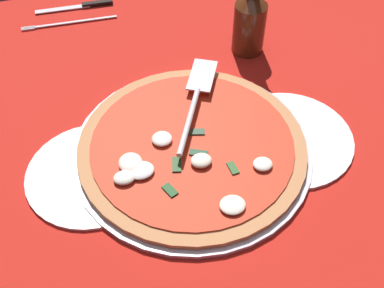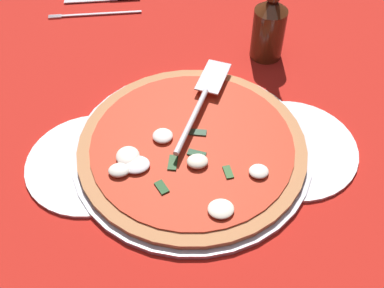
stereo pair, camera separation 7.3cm
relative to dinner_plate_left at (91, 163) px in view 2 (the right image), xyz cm
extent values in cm
cube|color=red|center=(19.74, 0.99, -0.90)|extent=(113.50, 113.50, 0.80)
cylinder|color=silver|center=(17.59, 1.11, 0.15)|extent=(41.71, 41.71, 1.29)
cylinder|color=white|center=(0.00, 0.00, 0.00)|extent=(22.13, 22.13, 1.00)
cylinder|color=white|center=(35.14, -0.11, 0.00)|extent=(23.02, 23.02, 1.00)
cylinder|color=#BC7B4C|center=(17.59, 1.11, 1.32)|extent=(39.59, 39.59, 1.05)
cylinder|color=red|center=(17.59, 1.11, 1.99)|extent=(35.18, 35.18, 0.30)
ellipsoid|color=silver|center=(5.18, -4.16, 2.75)|extent=(3.57, 2.92, 1.21)
ellipsoid|color=#EEE6CE|center=(20.62, -13.11, 2.63)|extent=(4.09, 3.72, 0.98)
ellipsoid|color=white|center=(7.93, -3.24, 2.68)|extent=(4.57, 3.85, 1.07)
ellipsoid|color=#F0E1CF|center=(6.61, -1.35, 2.78)|extent=(3.96, 4.31, 1.28)
ellipsoid|color=#F1EACE|center=(18.03, -3.65, 2.82)|extent=(3.55, 3.12, 1.36)
ellipsoid|color=white|center=(27.73, -6.57, 2.66)|extent=(3.25, 3.03, 1.04)
ellipsoid|color=white|center=(12.65, 2.70, 2.71)|extent=(3.53, 3.51, 1.14)
cube|color=#265322|center=(22.82, -5.96, 2.29)|extent=(1.61, 2.73, 0.30)
cube|color=#224822|center=(13.98, -3.08, 2.29)|extent=(2.05, 3.37, 0.30)
cube|color=#164219|center=(11.86, -7.93, 2.29)|extent=(2.41, 2.97, 0.30)
cube|color=#29462F|center=(18.79, 3.27, 2.29)|extent=(3.32, 1.97, 0.30)
cube|color=#1C4025|center=(18.11, -1.55, 2.29)|extent=(3.37, 2.43, 0.30)
cube|color=silver|center=(23.17, 16.11, 3.65)|extent=(8.00, 10.20, 0.30)
cylinder|color=silver|center=(17.91, 4.64, 4.00)|extent=(7.63, 15.09, 1.00)
cube|color=white|center=(0.77, 47.59, -0.20)|extent=(18.34, 13.31, 0.60)
cube|color=silver|center=(0.77, 44.60, 0.23)|extent=(18.49, 0.65, 0.25)
cube|color=silver|center=(-9.97, 45.01, 0.23)|extent=(3.00, 0.23, 0.25)
cube|color=silver|center=(-9.97, 44.57, 0.23)|extent=(3.00, 0.23, 0.25)
cube|color=silver|center=(-9.97, 44.13, 0.23)|extent=(3.00, 0.23, 0.25)
cube|color=silver|center=(-1.97, 50.56, 0.23)|extent=(12.72, 1.43, 0.25)
cylinder|color=#4C2511|center=(35.71, 26.34, 5.12)|extent=(6.69, 6.69, 11.23)
cone|color=#4C2511|center=(35.71, 26.34, 12.00)|extent=(6.69, 6.69, 2.52)
camera|label=1|loc=(5.07, -51.66, 64.00)|focal=44.73mm
camera|label=2|loc=(12.26, -52.86, 64.00)|focal=44.73mm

